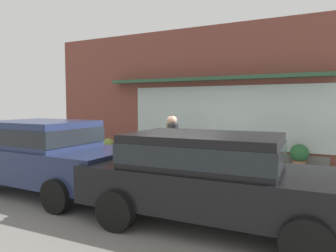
{
  "coord_description": "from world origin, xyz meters",
  "views": [
    {
      "loc": [
        3.61,
        -7.66,
        2.01
      ],
      "look_at": [
        -0.8,
        1.2,
        1.29
      ],
      "focal_mm": 32.81,
      "sensor_mm": 36.0,
      "label": 1
    }
  ],
  "objects_px": {
    "parked_car_black": "(211,173)",
    "potted_plant_window_right": "(258,156)",
    "parked_car_navy": "(46,152)",
    "pedestrian_with_handbag": "(171,138)",
    "fire_hydrant": "(140,152)",
    "potted_plant_window_left": "(108,146)",
    "potted_plant_window_center": "(185,149)",
    "pedestrian_passerby": "(173,140)",
    "potted_plant_doorstep": "(299,155)"
  },
  "relations": [
    {
      "from": "parked_car_black",
      "to": "parked_car_navy",
      "type": "height_order",
      "value": "parked_car_navy"
    },
    {
      "from": "parked_car_black",
      "to": "pedestrian_with_handbag",
      "type": "bearing_deg",
      "value": 122.67
    },
    {
      "from": "potted_plant_window_left",
      "to": "parked_car_black",
      "type": "bearing_deg",
      "value": -40.32
    },
    {
      "from": "pedestrian_passerby",
      "to": "potted_plant_window_right",
      "type": "relative_size",
      "value": 3.03
    },
    {
      "from": "parked_car_navy",
      "to": "potted_plant_window_center",
      "type": "distance_m",
      "value": 5.19
    },
    {
      "from": "pedestrian_with_handbag",
      "to": "potted_plant_doorstep",
      "type": "relative_size",
      "value": 2.13
    },
    {
      "from": "potted_plant_doorstep",
      "to": "potted_plant_window_center",
      "type": "bearing_deg",
      "value": -174.93
    },
    {
      "from": "pedestrian_with_handbag",
      "to": "pedestrian_passerby",
      "type": "xyz_separation_m",
      "value": [
        0.4,
        -0.65,
        0.02
      ]
    },
    {
      "from": "potted_plant_doorstep",
      "to": "parked_car_navy",
      "type": "bearing_deg",
      "value": -133.53
    },
    {
      "from": "pedestrian_with_handbag",
      "to": "potted_plant_window_left",
      "type": "bearing_deg",
      "value": 51.91
    },
    {
      "from": "fire_hydrant",
      "to": "potted_plant_window_right",
      "type": "distance_m",
      "value": 3.84
    },
    {
      "from": "pedestrian_with_handbag",
      "to": "potted_plant_window_center",
      "type": "bearing_deg",
      "value": -15.27
    },
    {
      "from": "pedestrian_passerby",
      "to": "parked_car_black",
      "type": "distance_m",
      "value": 3.91
    },
    {
      "from": "pedestrian_with_handbag",
      "to": "pedestrian_passerby",
      "type": "distance_m",
      "value": 0.76
    },
    {
      "from": "pedestrian_passerby",
      "to": "potted_plant_window_center",
      "type": "distance_m",
      "value": 2.09
    },
    {
      "from": "fire_hydrant",
      "to": "parked_car_black",
      "type": "bearing_deg",
      "value": -44.61
    },
    {
      "from": "potted_plant_doorstep",
      "to": "fire_hydrant",
      "type": "bearing_deg",
      "value": -155.97
    },
    {
      "from": "pedestrian_passerby",
      "to": "parked_car_black",
      "type": "bearing_deg",
      "value": 168.94
    },
    {
      "from": "potted_plant_doorstep",
      "to": "potted_plant_window_right",
      "type": "bearing_deg",
      "value": -173.12
    },
    {
      "from": "potted_plant_window_center",
      "to": "potted_plant_window_right",
      "type": "relative_size",
      "value": 1.35
    },
    {
      "from": "fire_hydrant",
      "to": "parked_car_navy",
      "type": "relative_size",
      "value": 0.23
    },
    {
      "from": "parked_car_navy",
      "to": "potted_plant_window_right",
      "type": "xyz_separation_m",
      "value": [
        3.84,
        5.18,
        -0.61
      ]
    },
    {
      "from": "potted_plant_window_right",
      "to": "potted_plant_doorstep",
      "type": "xyz_separation_m",
      "value": [
        1.22,
        0.15,
        0.12
      ]
    },
    {
      "from": "pedestrian_with_handbag",
      "to": "potted_plant_window_right",
      "type": "bearing_deg",
      "value": -76.07
    },
    {
      "from": "pedestrian_passerby",
      "to": "potted_plant_window_left",
      "type": "relative_size",
      "value": 2.66
    },
    {
      "from": "fire_hydrant",
      "to": "potted_plant_window_right",
      "type": "bearing_deg",
      "value": 29.44
    },
    {
      "from": "potted_plant_window_center",
      "to": "pedestrian_passerby",
      "type": "bearing_deg",
      "value": -77.13
    },
    {
      "from": "parked_car_navy",
      "to": "potted_plant_window_left",
      "type": "xyz_separation_m",
      "value": [
        -2.05,
        4.96,
        -0.61
      ]
    },
    {
      "from": "potted_plant_window_left",
      "to": "potted_plant_doorstep",
      "type": "relative_size",
      "value": 0.82
    },
    {
      "from": "fire_hydrant",
      "to": "potted_plant_window_center",
      "type": "relative_size",
      "value": 1.28
    },
    {
      "from": "potted_plant_window_center",
      "to": "parked_car_black",
      "type": "bearing_deg",
      "value": -62.6
    },
    {
      "from": "fire_hydrant",
      "to": "potted_plant_doorstep",
      "type": "relative_size",
      "value": 1.24
    },
    {
      "from": "pedestrian_with_handbag",
      "to": "potted_plant_doorstep",
      "type": "distance_m",
      "value": 4.05
    },
    {
      "from": "pedestrian_passerby",
      "to": "potted_plant_window_center",
      "type": "xyz_separation_m",
      "value": [
        -0.45,
        1.96,
        -0.57
      ]
    },
    {
      "from": "pedestrian_passerby",
      "to": "potted_plant_window_left",
      "type": "distance_m",
      "value": 4.34
    },
    {
      "from": "fire_hydrant",
      "to": "potted_plant_window_left",
      "type": "height_order",
      "value": "fire_hydrant"
    },
    {
      "from": "fire_hydrant",
      "to": "potted_plant_doorstep",
      "type": "xyz_separation_m",
      "value": [
        4.56,
        2.03,
        -0.06
      ]
    },
    {
      "from": "pedestrian_passerby",
      "to": "parked_car_navy",
      "type": "relative_size",
      "value": 0.41
    },
    {
      "from": "fire_hydrant",
      "to": "potted_plant_window_center",
      "type": "bearing_deg",
      "value": 63.78
    },
    {
      "from": "pedestrian_passerby",
      "to": "parked_car_navy",
      "type": "xyz_separation_m",
      "value": [
        -1.78,
        -3.03,
        -0.05
      ]
    },
    {
      "from": "potted_plant_window_right",
      "to": "parked_car_navy",
      "type": "bearing_deg",
      "value": -126.57
    },
    {
      "from": "pedestrian_passerby",
      "to": "potted_plant_window_center",
      "type": "relative_size",
      "value": 2.25
    },
    {
      "from": "fire_hydrant",
      "to": "parked_car_black",
      "type": "xyz_separation_m",
      "value": [
        3.52,
        -3.47,
        0.39
      ]
    },
    {
      "from": "parked_car_black",
      "to": "potted_plant_window_right",
      "type": "xyz_separation_m",
      "value": [
        -0.18,
        5.36,
        -0.57
      ]
    },
    {
      "from": "fire_hydrant",
      "to": "potted_plant_window_right",
      "type": "xyz_separation_m",
      "value": [
        3.34,
        1.89,
        -0.18
      ]
    },
    {
      "from": "fire_hydrant",
      "to": "pedestrian_with_handbag",
      "type": "xyz_separation_m",
      "value": [
        0.89,
        0.39,
        0.46
      ]
    },
    {
      "from": "pedestrian_with_handbag",
      "to": "potted_plant_window_right",
      "type": "xyz_separation_m",
      "value": [
        2.45,
        1.5,
        -0.64
      ]
    },
    {
      "from": "potted_plant_window_left",
      "to": "potted_plant_window_right",
      "type": "height_order",
      "value": "potted_plant_window_left"
    },
    {
      "from": "potted_plant_window_center",
      "to": "potted_plant_window_left",
      "type": "bearing_deg",
      "value": -179.53
    },
    {
      "from": "fire_hydrant",
      "to": "pedestrian_passerby",
      "type": "relative_size",
      "value": 0.57
    }
  ]
}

